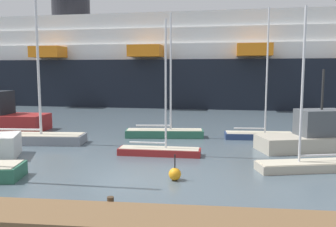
{
  "coord_description": "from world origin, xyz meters",
  "views": [
    {
      "loc": [
        3.32,
        -16.0,
        5.15
      ],
      "look_at": [
        0.0,
        13.87,
        1.52
      ],
      "focal_mm": 37.5,
      "sensor_mm": 36.0,
      "label": 1
    }
  ],
  "objects_px": {
    "sailboat_1": "(33,136)",
    "channel_buoy_0": "(175,174)",
    "sailboat_0": "(260,133)",
    "sailboat_5": "(306,163)",
    "sailboat_4": "(165,131)",
    "cruise_ship": "(202,65)",
    "fishing_boat_0": "(317,136)",
    "sailboat_2": "(159,149)",
    "channel_buoy_2": "(308,129)"
  },
  "relations": [
    {
      "from": "cruise_ship",
      "to": "channel_buoy_0",
      "type": "bearing_deg",
      "value": -86.98
    },
    {
      "from": "fishing_boat_0",
      "to": "channel_buoy_0",
      "type": "relative_size",
      "value": 6.26
    },
    {
      "from": "fishing_boat_0",
      "to": "channel_buoy_0",
      "type": "bearing_deg",
      "value": -154.24
    },
    {
      "from": "channel_buoy_2",
      "to": "channel_buoy_0",
      "type": "bearing_deg",
      "value": -124.87
    },
    {
      "from": "fishing_boat_0",
      "to": "cruise_ship",
      "type": "height_order",
      "value": "cruise_ship"
    },
    {
      "from": "channel_buoy_0",
      "to": "channel_buoy_2",
      "type": "xyz_separation_m",
      "value": [
        10.03,
        14.4,
        0.01
      ]
    },
    {
      "from": "sailboat_1",
      "to": "cruise_ship",
      "type": "relative_size",
      "value": 0.1
    },
    {
      "from": "sailboat_5",
      "to": "fishing_boat_0",
      "type": "height_order",
      "value": "sailboat_5"
    },
    {
      "from": "fishing_boat_0",
      "to": "channel_buoy_0",
      "type": "xyz_separation_m",
      "value": [
        -8.67,
        -7.48,
        -0.65
      ]
    },
    {
      "from": "channel_buoy_2",
      "to": "sailboat_5",
      "type": "bearing_deg",
      "value": -105.72
    },
    {
      "from": "sailboat_4",
      "to": "cruise_ship",
      "type": "height_order",
      "value": "cruise_ship"
    },
    {
      "from": "sailboat_2",
      "to": "channel_buoy_0",
      "type": "height_order",
      "value": "sailboat_2"
    },
    {
      "from": "cruise_ship",
      "to": "fishing_boat_0",
      "type": "bearing_deg",
      "value": -72.19
    },
    {
      "from": "sailboat_0",
      "to": "cruise_ship",
      "type": "bearing_deg",
      "value": 97.86
    },
    {
      "from": "sailboat_1",
      "to": "channel_buoy_2",
      "type": "distance_m",
      "value": 22.03
    },
    {
      "from": "sailboat_0",
      "to": "sailboat_4",
      "type": "bearing_deg",
      "value": -179.96
    },
    {
      "from": "channel_buoy_2",
      "to": "cruise_ship",
      "type": "bearing_deg",
      "value": 110.03
    },
    {
      "from": "sailboat_2",
      "to": "fishing_boat_0",
      "type": "relative_size",
      "value": 1.05
    },
    {
      "from": "sailboat_2",
      "to": "fishing_boat_0",
      "type": "xyz_separation_m",
      "value": [
        10.07,
        2.57,
        0.55
      ]
    },
    {
      "from": "sailboat_0",
      "to": "channel_buoy_2",
      "type": "distance_m",
      "value": 5.65
    },
    {
      "from": "fishing_boat_0",
      "to": "channel_buoy_2",
      "type": "bearing_deg",
      "value": 63.83
    },
    {
      "from": "sailboat_0",
      "to": "sailboat_4",
      "type": "relative_size",
      "value": 1.03
    },
    {
      "from": "sailboat_1",
      "to": "sailboat_4",
      "type": "relative_size",
      "value": 1.27
    },
    {
      "from": "sailboat_2",
      "to": "cruise_ship",
      "type": "height_order",
      "value": "cruise_ship"
    },
    {
      "from": "sailboat_2",
      "to": "sailboat_5",
      "type": "xyz_separation_m",
      "value": [
        8.06,
        -2.5,
        -0.01
      ]
    },
    {
      "from": "sailboat_5",
      "to": "sailboat_4",
      "type": "bearing_deg",
      "value": -58.21
    },
    {
      "from": "sailboat_1",
      "to": "channel_buoy_0",
      "type": "bearing_deg",
      "value": -37.71
    },
    {
      "from": "sailboat_4",
      "to": "fishing_boat_0",
      "type": "height_order",
      "value": "sailboat_4"
    },
    {
      "from": "channel_buoy_0",
      "to": "sailboat_4",
      "type": "bearing_deg",
      "value": 99.4
    },
    {
      "from": "sailboat_0",
      "to": "fishing_boat_0",
      "type": "height_order",
      "value": "sailboat_0"
    },
    {
      "from": "sailboat_2",
      "to": "channel_buoy_0",
      "type": "xyz_separation_m",
      "value": [
        1.4,
        -4.91,
        -0.09
      ]
    },
    {
      "from": "cruise_ship",
      "to": "sailboat_5",
      "type": "bearing_deg",
      "value": -76.96
    },
    {
      "from": "sailboat_0",
      "to": "sailboat_5",
      "type": "bearing_deg",
      "value": -83.98
    },
    {
      "from": "sailboat_0",
      "to": "cruise_ship",
      "type": "distance_m",
      "value": 29.91
    },
    {
      "from": "sailboat_4",
      "to": "fishing_boat_0",
      "type": "xyz_separation_m",
      "value": [
        10.46,
        -3.33,
        0.48
      ]
    },
    {
      "from": "channel_buoy_0",
      "to": "cruise_ship",
      "type": "xyz_separation_m",
      "value": [
        0.71,
        39.96,
        5.88
      ]
    },
    {
      "from": "sailboat_4",
      "to": "cruise_ship",
      "type": "relative_size",
      "value": 0.08
    },
    {
      "from": "sailboat_2",
      "to": "sailboat_4",
      "type": "height_order",
      "value": "sailboat_4"
    },
    {
      "from": "channel_buoy_2",
      "to": "cruise_ship",
      "type": "xyz_separation_m",
      "value": [
        -9.32,
        25.56,
        5.87
      ]
    },
    {
      "from": "channel_buoy_0",
      "to": "channel_buoy_2",
      "type": "height_order",
      "value": "channel_buoy_0"
    },
    {
      "from": "channel_buoy_0",
      "to": "sailboat_2",
      "type": "bearing_deg",
      "value": 105.94
    },
    {
      "from": "sailboat_1",
      "to": "channel_buoy_2",
      "type": "bearing_deg",
      "value": 15.09
    },
    {
      "from": "fishing_boat_0",
      "to": "channel_buoy_2",
      "type": "distance_m",
      "value": 7.08
    },
    {
      "from": "sailboat_5",
      "to": "channel_buoy_2",
      "type": "height_order",
      "value": "sailboat_5"
    },
    {
      "from": "sailboat_0",
      "to": "fishing_boat_0",
      "type": "bearing_deg",
      "value": -49.75
    },
    {
      "from": "sailboat_4",
      "to": "cruise_ship",
      "type": "xyz_separation_m",
      "value": [
        2.5,
        29.15,
        5.71
      ]
    },
    {
      "from": "sailboat_5",
      "to": "channel_buoy_0",
      "type": "xyz_separation_m",
      "value": [
        -6.66,
        -2.41,
        -0.09
      ]
    },
    {
      "from": "sailboat_4",
      "to": "channel_buoy_2",
      "type": "bearing_deg",
      "value": 11.98
    },
    {
      "from": "sailboat_5",
      "to": "channel_buoy_0",
      "type": "height_order",
      "value": "sailboat_5"
    },
    {
      "from": "sailboat_1",
      "to": "channel_buoy_0",
      "type": "relative_size",
      "value": 9.65
    }
  ]
}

